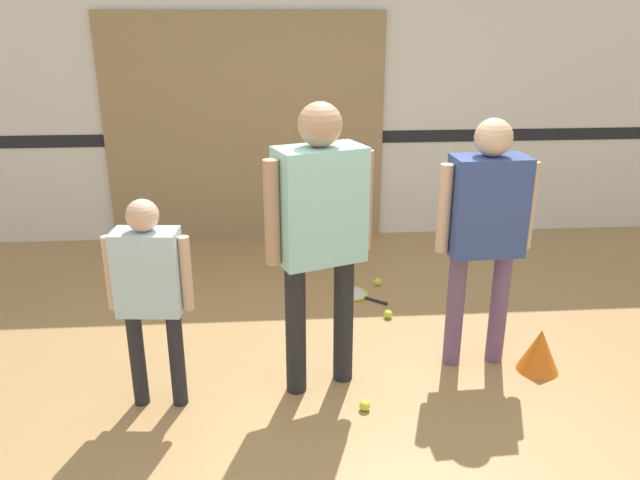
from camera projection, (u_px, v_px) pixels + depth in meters
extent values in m
plane|color=#A87F4C|center=(346.00, 397.00, 3.80)|extent=(16.00, 16.00, 0.00)
cube|color=silver|center=(314.00, 78.00, 6.01)|extent=(16.00, 0.06, 3.20)
cube|color=black|center=(314.00, 138.00, 6.18)|extent=(16.00, 0.01, 0.12)
cube|color=#9E7F56|center=(245.00, 131.00, 6.08)|extent=(2.71, 0.05, 2.22)
cylinder|color=#232328|center=(296.00, 329.00, 3.73)|extent=(0.12, 0.12, 0.84)
cylinder|color=#232328|center=(344.00, 319.00, 3.85)|extent=(0.12, 0.12, 0.84)
cube|color=#99D8D1|center=(320.00, 205.00, 3.53)|extent=(0.56, 0.42, 0.67)
sphere|color=tan|center=(320.00, 124.00, 3.37)|extent=(0.25, 0.25, 0.25)
cylinder|color=tan|center=(272.00, 213.00, 3.42)|extent=(0.09, 0.09, 0.60)
cylinder|color=tan|center=(365.00, 201.00, 3.64)|extent=(0.09, 0.09, 0.60)
cylinder|color=#232328|center=(137.00, 358.00, 3.64)|extent=(0.09, 0.09, 0.61)
cylinder|color=#232328|center=(177.00, 358.00, 3.64)|extent=(0.09, 0.09, 0.61)
cube|color=silver|center=(148.00, 272.00, 3.45)|extent=(0.37, 0.23, 0.48)
sphere|color=#DBAD89|center=(142.00, 215.00, 3.33)|extent=(0.18, 0.18, 0.18)
cylinder|color=#DBAD89|center=(111.00, 273.00, 3.45)|extent=(0.06, 0.06, 0.43)
cylinder|color=#DBAD89|center=(186.00, 273.00, 3.45)|extent=(0.06, 0.06, 0.43)
cylinder|color=#6B4C70|center=(499.00, 307.00, 4.07)|extent=(0.11, 0.11, 0.78)
cylinder|color=#6B4C70|center=(455.00, 310.00, 4.04)|extent=(0.11, 0.11, 0.78)
cube|color=#334784|center=(487.00, 206.00, 3.82)|extent=(0.46, 0.27, 0.62)
sphere|color=#DBAD89|center=(494.00, 137.00, 3.67)|extent=(0.23, 0.23, 0.23)
cylinder|color=#DBAD89|center=(529.00, 206.00, 3.85)|extent=(0.08, 0.08, 0.55)
cylinder|color=#DBAD89|center=(444.00, 209.00, 3.79)|extent=(0.08, 0.08, 0.55)
torus|color=#C6D838|center=(351.00, 294.00, 5.16)|extent=(0.39, 0.39, 0.02)
cylinder|color=silver|center=(351.00, 294.00, 5.16)|extent=(0.24, 0.24, 0.01)
cylinder|color=black|center=(375.00, 301.00, 5.03)|extent=(0.17, 0.14, 0.02)
sphere|color=black|center=(386.00, 304.00, 4.98)|extent=(0.03, 0.03, 0.03)
sphere|color=#CCE038|center=(365.00, 405.00, 3.66)|extent=(0.07, 0.07, 0.07)
sphere|color=#CCE038|center=(378.00, 282.00, 5.32)|extent=(0.07, 0.07, 0.07)
sphere|color=#CCE038|center=(388.00, 314.00, 4.76)|extent=(0.07, 0.07, 0.07)
cone|color=orange|center=(540.00, 350.00, 4.03)|extent=(0.27, 0.27, 0.29)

